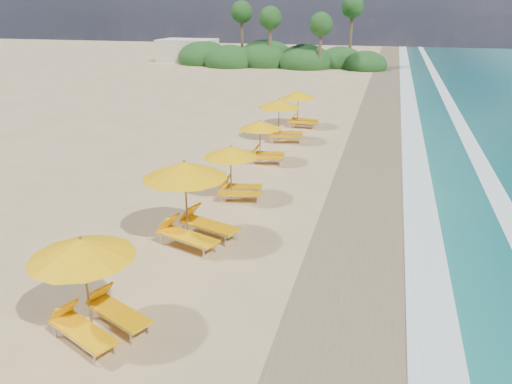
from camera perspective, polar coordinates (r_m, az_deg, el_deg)
ground at (r=17.20m, az=0.00°, el=-3.74°), size 160.00×160.00×0.00m
wet_sand at (r=16.72m, az=13.42°, el=-5.08°), size 4.00×160.00×0.01m
surf_foam at (r=16.93m, az=22.61°, el=-5.78°), size 4.00×160.00×0.01m
station_2 at (r=11.85m, az=-18.34°, el=-9.60°), size 3.15×3.13×2.40m
station_3 at (r=15.62m, az=-7.41°, el=-0.55°), size 3.43×3.36×2.68m
station_4 at (r=19.18m, az=-2.38°, el=2.68°), size 2.59×2.49×2.13m
station_5 at (r=23.76m, az=0.85°, el=6.12°), size 2.40×2.27×2.05m
station_6 at (r=27.54m, az=3.00°, el=8.50°), size 2.85×2.72×2.37m
station_7 at (r=31.09m, az=5.11°, el=9.70°), size 2.44×2.26×2.22m
treeline at (r=62.54m, az=1.98°, el=15.02°), size 25.80×8.80×9.74m
beach_building at (r=68.53m, az=-7.78°, el=15.69°), size 7.00×5.00×2.80m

